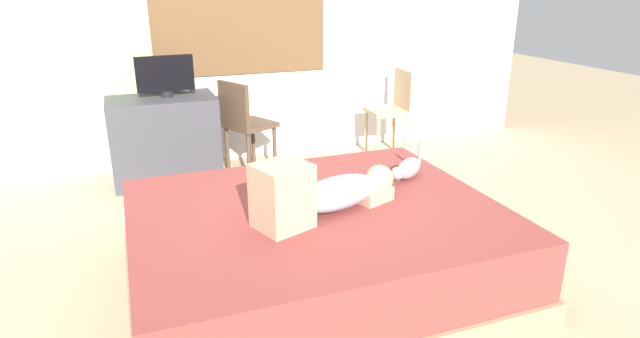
# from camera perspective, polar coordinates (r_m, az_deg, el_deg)

# --- Properties ---
(ground_plane) EXTENTS (16.00, 16.00, 0.00)m
(ground_plane) POSITION_cam_1_polar(r_m,az_deg,el_deg) (3.19, 1.57, -12.04)
(ground_plane) COLOR tan
(back_wall_with_window) EXTENTS (6.40, 0.14, 2.90)m
(back_wall_with_window) POSITION_cam_1_polar(r_m,az_deg,el_deg) (5.12, -9.37, 17.00)
(back_wall_with_window) COLOR silver
(back_wall_with_window) RESTS_ON ground
(bed) EXTENTS (2.08, 1.71, 0.48)m
(bed) POSITION_cam_1_polar(r_m,az_deg,el_deg) (3.06, -0.44, -8.35)
(bed) COLOR #997A56
(bed) RESTS_ON ground
(person_lying) EXTENTS (0.92, 0.53, 0.34)m
(person_lying) POSITION_cam_1_polar(r_m,az_deg,el_deg) (2.86, 0.45, -2.57)
(person_lying) COLOR #8C939E
(person_lying) RESTS_ON bed
(cat) EXTENTS (0.31, 0.24, 0.21)m
(cat) POSITION_cam_1_polar(r_m,az_deg,el_deg) (3.40, 9.45, 0.03)
(cat) COLOR gray
(cat) RESTS_ON bed
(desk) EXTENTS (0.90, 0.56, 0.74)m
(desk) POSITION_cam_1_polar(r_m,az_deg,el_deg) (4.80, -16.51, 3.15)
(desk) COLOR #38383D
(desk) RESTS_ON ground
(tv_monitor) EXTENTS (0.48, 0.10, 0.35)m
(tv_monitor) POSITION_cam_1_polar(r_m,az_deg,el_deg) (4.68, -16.47, 9.70)
(tv_monitor) COLOR black
(tv_monitor) RESTS_ON desk
(cup) EXTENTS (0.08, 0.08, 0.09)m
(cup) POSITION_cam_1_polar(r_m,az_deg,el_deg) (4.92, -14.49, 8.74)
(cup) COLOR white
(cup) RESTS_ON desk
(chair_by_desk) EXTENTS (0.51, 0.51, 0.86)m
(chair_by_desk) POSITION_cam_1_polar(r_m,az_deg,el_deg) (4.71, -8.30, 5.19)
(chair_by_desk) COLOR #4C3828
(chair_by_desk) RESTS_ON ground
(chair_spare) EXTENTS (0.40, 0.40, 0.86)m
(chair_spare) POSITION_cam_1_polar(r_m,az_deg,el_deg) (5.29, 8.01, 6.82)
(chair_spare) COLOR tan
(chair_spare) RESTS_ON ground
(curtain_left) EXTENTS (0.44, 0.06, 2.39)m
(curtain_left) POSITION_cam_1_polar(r_m,az_deg,el_deg) (4.91, -20.71, 12.94)
(curtain_left) COLOR #ADCC75
(curtain_left) RESTS_ON ground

